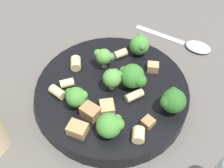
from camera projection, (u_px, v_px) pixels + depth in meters
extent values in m
plane|color=#5B5651|center=(112.00, 99.00, 0.49)|extent=(2.00, 2.00, 0.00)
cylinder|color=black|center=(112.00, 94.00, 0.47)|extent=(0.25, 0.25, 0.03)
cylinder|color=beige|center=(112.00, 89.00, 0.46)|extent=(0.23, 0.23, 0.01)
torus|color=black|center=(112.00, 89.00, 0.46)|extent=(0.25, 0.25, 0.00)
cylinder|color=#93B766|center=(77.00, 103.00, 0.43)|extent=(0.01, 0.01, 0.01)
sphere|color=#478E38|center=(76.00, 97.00, 0.42)|extent=(0.03, 0.03, 0.03)
sphere|color=#3D8931|center=(70.00, 92.00, 0.43)|extent=(0.01, 0.01, 0.01)
sphere|color=#449534|center=(83.00, 95.00, 0.42)|extent=(0.01, 0.01, 0.01)
cylinder|color=#93B766|center=(104.00, 64.00, 0.49)|extent=(0.01, 0.01, 0.02)
sphere|color=#569942|center=(104.00, 57.00, 0.47)|extent=(0.03, 0.03, 0.03)
sphere|color=#518242|center=(110.00, 57.00, 0.47)|extent=(0.01, 0.01, 0.01)
sphere|color=#4F9038|center=(98.00, 53.00, 0.47)|extent=(0.01, 0.01, 0.01)
cylinder|color=#9EC175|center=(137.00, 51.00, 0.51)|extent=(0.01, 0.01, 0.01)
sphere|color=#478E38|center=(138.00, 45.00, 0.50)|extent=(0.03, 0.03, 0.03)
sphere|color=#428638|center=(142.00, 46.00, 0.49)|extent=(0.02, 0.02, 0.02)
sphere|color=#437A3A|center=(141.00, 37.00, 0.50)|extent=(0.01, 0.01, 0.01)
sphere|color=#498632|center=(137.00, 39.00, 0.50)|extent=(0.01, 0.01, 0.01)
cylinder|color=#93B766|center=(132.00, 83.00, 0.46)|extent=(0.01, 0.01, 0.01)
sphere|color=#387A2D|center=(132.00, 76.00, 0.45)|extent=(0.04, 0.04, 0.04)
sphere|color=#33732B|center=(140.00, 81.00, 0.44)|extent=(0.02, 0.02, 0.02)
sphere|color=#357827|center=(124.00, 71.00, 0.45)|extent=(0.01, 0.01, 0.01)
cylinder|color=#9EC175|center=(109.00, 131.00, 0.40)|extent=(0.01, 0.01, 0.01)
sphere|color=#478E38|center=(109.00, 125.00, 0.39)|extent=(0.04, 0.04, 0.04)
sphere|color=#48892F|center=(118.00, 124.00, 0.39)|extent=(0.02, 0.02, 0.02)
sphere|color=#499136|center=(117.00, 119.00, 0.40)|extent=(0.01, 0.01, 0.01)
cylinder|color=#93B766|center=(111.00, 83.00, 0.46)|extent=(0.01, 0.01, 0.01)
sphere|color=#569942|center=(111.00, 76.00, 0.45)|extent=(0.03, 0.03, 0.03)
sphere|color=#4E8E3F|center=(113.00, 81.00, 0.44)|extent=(0.01, 0.01, 0.01)
sphere|color=#528C42|center=(116.00, 73.00, 0.44)|extent=(0.01, 0.01, 0.01)
sphere|color=#4C933C|center=(119.00, 74.00, 0.44)|extent=(0.01, 0.01, 0.01)
cylinder|color=#9EC175|center=(172.00, 108.00, 0.43)|extent=(0.01, 0.01, 0.01)
sphere|color=#2D6B28|center=(174.00, 101.00, 0.42)|extent=(0.04, 0.04, 0.04)
sphere|color=#2E6423|center=(173.00, 92.00, 0.42)|extent=(0.01, 0.01, 0.01)
sphere|color=#2D6326|center=(167.00, 102.00, 0.41)|extent=(0.02, 0.02, 0.02)
sphere|color=#276F29|center=(166.00, 105.00, 0.41)|extent=(0.02, 0.02, 0.02)
cylinder|color=beige|center=(57.00, 92.00, 0.45)|extent=(0.02, 0.03, 0.01)
cylinder|color=beige|center=(120.00, 54.00, 0.50)|extent=(0.03, 0.02, 0.01)
cylinder|color=beige|center=(67.00, 83.00, 0.46)|extent=(0.03, 0.03, 0.01)
cylinder|color=beige|center=(138.00, 135.00, 0.40)|extent=(0.03, 0.02, 0.02)
cylinder|color=beige|center=(134.00, 96.00, 0.44)|extent=(0.03, 0.03, 0.01)
cylinder|color=beige|center=(76.00, 63.00, 0.49)|extent=(0.03, 0.03, 0.02)
cube|color=tan|center=(153.00, 67.00, 0.48)|extent=(0.02, 0.02, 0.01)
cube|color=#A87A4C|center=(91.00, 112.00, 0.42)|extent=(0.02, 0.03, 0.02)
cube|color=tan|center=(107.00, 107.00, 0.43)|extent=(0.03, 0.03, 0.01)
cube|color=tan|center=(80.00, 130.00, 0.40)|extent=(0.03, 0.03, 0.02)
cube|color=#A87A4C|center=(148.00, 122.00, 0.41)|extent=(0.02, 0.02, 0.01)
cube|color=silver|center=(161.00, 35.00, 0.59)|extent=(0.01, 0.11, 0.01)
ellipsoid|color=silver|center=(198.00, 47.00, 0.56)|extent=(0.04, 0.05, 0.01)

